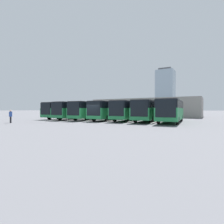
{
  "coord_description": "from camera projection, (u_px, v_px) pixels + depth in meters",
  "views": [
    {
      "loc": [
        -15.11,
        20.45,
        1.85
      ],
      "look_at": [
        -0.44,
        -5.36,
        1.41
      ],
      "focal_mm": 28.0,
      "sensor_mm": 36.0,
      "label": 1
    }
  ],
  "objects": [
    {
      "name": "bus_3",
      "position": [
        110.0,
        110.0,
        29.89
      ],
      "size": [
        3.36,
        10.94,
        3.13
      ],
      "rotation": [
        0.0,
        0.0,
        0.07
      ],
      "color": "#238447",
      "rests_on": "ground_plane"
    },
    {
      "name": "pedestrian",
      "position": [
        11.0,
        116.0,
        23.84
      ],
      "size": [
        0.55,
        0.55,
        1.78
      ],
      "rotation": [
        0.0,
        0.0,
        5.67
      ],
      "color": "black",
      "rests_on": "ground_plane"
    },
    {
      "name": "bus_6",
      "position": [
        66.0,
        110.0,
        35.01
      ],
      "size": [
        3.36,
        10.94,
        3.13
      ],
      "rotation": [
        0.0,
        0.0,
        0.07
      ],
      "color": "#238447",
      "rests_on": "ground_plane"
    },
    {
      "name": "curb_divider_4",
      "position": [
        79.0,
        120.0,
        30.65
      ],
      "size": [
        0.67,
        5.87,
        0.15
      ],
      "primitive_type": "cube",
      "rotation": [
        0.0,
        0.0,
        0.07
      ],
      "color": "#9E9E99",
      "rests_on": "ground_plane"
    },
    {
      "name": "ground_plane",
      "position": [
        91.0,
        122.0,
        25.26
      ],
      "size": [
        600.0,
        600.0,
        0.0
      ],
      "primitive_type": "plane",
      "color": "#5B5B60"
    },
    {
      "name": "curb_divider_1",
      "position": [
        135.0,
        121.0,
        26.27
      ],
      "size": [
        0.67,
        5.87,
        0.15
      ],
      "primitive_type": "cube",
      "rotation": [
        0.0,
        0.0,
        0.07
      ],
      "color": "#9E9E99",
      "rests_on": "ground_plane"
    },
    {
      "name": "bus_5",
      "position": [
        77.0,
        110.0,
        32.75
      ],
      "size": [
        3.36,
        10.94,
        3.13
      ],
      "rotation": [
        0.0,
        0.0,
        0.07
      ],
      "color": "#238447",
      "rests_on": "ground_plane"
    },
    {
      "name": "station_building",
      "position": [
        145.0,
        108.0,
        45.74
      ],
      "size": [
        26.93,
        11.92,
        4.57
      ],
      "color": "gray",
      "rests_on": "ground_plane"
    },
    {
      "name": "office_tower",
      "position": [
        165.0,
        90.0,
        208.26
      ],
      "size": [
        19.99,
        19.99,
        50.48
      ],
      "color": "#93A8B7",
      "rests_on": "ground_plane"
    },
    {
      "name": "bus_0",
      "position": [
        171.0,
        110.0,
        24.51
      ],
      "size": [
        3.36,
        10.94,
        3.13
      ],
      "rotation": [
        0.0,
        0.0,
        0.07
      ],
      "color": "#238447",
      "rests_on": "ground_plane"
    },
    {
      "name": "curb_divider_5",
      "position": [
        64.0,
        119.0,
        32.23
      ],
      "size": [
        0.67,
        5.87,
        0.15
      ],
      "primitive_type": "cube",
      "rotation": [
        0.0,
        0.0,
        0.07
      ],
      "color": "#9E9E99",
      "rests_on": "ground_plane"
    },
    {
      "name": "bus_2",
      "position": [
        129.0,
        110.0,
        28.7
      ],
      "size": [
        3.36,
        10.94,
        3.13
      ],
      "rotation": [
        0.0,
        0.0,
        0.07
      ],
      "color": "#238447",
      "rests_on": "ground_plane"
    },
    {
      "name": "curb_divider_2",
      "position": [
        116.0,
        120.0,
        28.18
      ],
      "size": [
        0.67,
        5.87,
        0.15
      ],
      "primitive_type": "cube",
      "rotation": [
        0.0,
        0.0,
        0.07
      ],
      "color": "#9E9E99",
      "rests_on": "ground_plane"
    },
    {
      "name": "curb_divider_0",
      "position": [
        156.0,
        122.0,
        24.0
      ],
      "size": [
        0.67,
        5.87,
        0.15
      ],
      "primitive_type": "cube",
      "rotation": [
        0.0,
        0.0,
        0.07
      ],
      "color": "#9E9E99",
      "rests_on": "ground_plane"
    },
    {
      "name": "curb_divider_3",
      "position": [
        96.0,
        120.0,
        29.38
      ],
      "size": [
        0.67,
        5.87,
        0.15
      ],
      "primitive_type": "cube",
      "rotation": [
        0.0,
        0.0,
        0.07
      ],
      "color": "#9E9E99",
      "rests_on": "ground_plane"
    },
    {
      "name": "bus_4",
      "position": [
        92.0,
        110.0,
        31.16
      ],
      "size": [
        3.36,
        10.94,
        3.13
      ],
      "rotation": [
        0.0,
        0.0,
        0.07
      ],
      "color": "#238447",
      "rests_on": "ground_plane"
    },
    {
      "name": "bus_1",
      "position": [
        149.0,
        110.0,
        26.78
      ],
      "size": [
        3.36,
        10.94,
        3.13
      ],
      "rotation": [
        0.0,
        0.0,
        0.07
      ],
      "color": "#238447",
      "rests_on": "ground_plane"
    }
  ]
}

